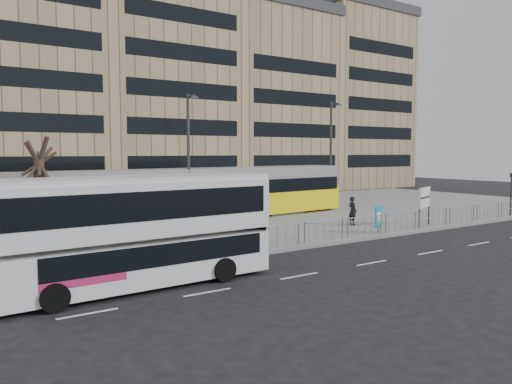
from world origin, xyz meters
TOP-DOWN VIEW (x-y plane):
  - ground at (0.00, 0.00)m, footprint 120.00×120.00m
  - plaza at (0.00, 12.00)m, footprint 64.00×24.00m
  - kerb at (0.00, 0.05)m, footprint 64.00×0.25m
  - building_row at (1.55, 34.27)m, footprint 70.40×18.40m
  - pedestrian_barrier at (2.00, 0.50)m, footprint 32.07×0.07m
  - road_markings at (1.00, -4.00)m, footprint 62.00×0.12m
  - double_decker_bus at (-11.70, -2.09)m, footprint 9.88×2.79m
  - tram at (-5.34, 10.60)m, footprint 30.11×5.23m
  - station_sign at (8.04, 0.96)m, footprint 2.01×0.81m
  - ad_panel at (3.69, 0.78)m, footprint 0.80×0.32m
  - pedestrian at (4.67, 3.81)m, footprint 0.51×0.71m
  - traffic_light_west at (-7.94, 0.50)m, footprint 0.19×0.22m
  - traffic_light_east at (17.46, 0.67)m, footprint 0.18×0.21m
  - lamp_post_west at (-3.95, 9.42)m, footprint 0.45×1.04m
  - lamp_post_east at (9.04, 10.56)m, footprint 0.45×1.04m
  - bare_tree at (-13.50, 5.10)m, footprint 3.87×3.87m

SIDE VIEW (x-z plane):
  - ground at x=0.00m, z-range 0.00..0.00m
  - road_markings at x=1.00m, z-range 0.00..0.01m
  - kerb at x=0.00m, z-range -0.01..0.16m
  - plaza at x=0.00m, z-range 0.00..0.15m
  - pedestrian_barrier at x=2.00m, z-range 0.43..1.53m
  - ad_panel at x=3.69m, z-range 0.28..1.82m
  - pedestrian at x=4.67m, z-range 0.15..1.96m
  - station_sign at x=8.04m, z-range 0.62..3.04m
  - tram at x=-5.34m, z-range 0.16..3.69m
  - double_decker_bus at x=-11.70m, z-range 0.16..4.08m
  - traffic_light_west at x=-7.94m, z-range 0.57..3.67m
  - traffic_light_east at x=17.46m, z-range 0.57..3.67m
  - lamp_post_west at x=-3.95m, z-range 0.52..8.72m
  - lamp_post_east at x=9.04m, z-range 0.53..9.05m
  - bare_tree at x=-13.50m, z-range 1.95..9.13m
  - building_row at x=1.55m, z-range -2.69..28.51m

